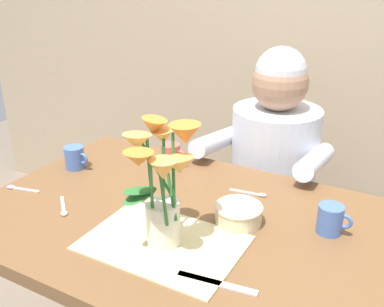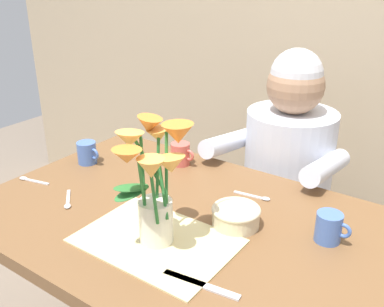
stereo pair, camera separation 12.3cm
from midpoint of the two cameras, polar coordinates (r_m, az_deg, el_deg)
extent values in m
cube|color=tan|center=(2.05, 12.31, 18.52)|extent=(4.00, 0.10, 2.50)
cube|color=brown|center=(1.29, -4.17, -8.97)|extent=(1.20, 0.80, 0.04)
cylinder|color=brown|center=(1.99, -11.75, -9.16)|extent=(0.06, 0.06, 0.70)
cylinder|color=#4C4C56|center=(2.02, 7.76, -13.59)|extent=(0.30, 0.30, 0.40)
cylinder|color=silver|center=(1.79, 8.54, -1.97)|extent=(0.34, 0.34, 0.50)
sphere|color=#A37A5B|center=(1.67, 9.26, 8.96)|extent=(0.21, 0.21, 0.21)
sphere|color=silver|center=(1.66, 9.35, 10.30)|extent=(0.19, 0.19, 0.19)
cylinder|color=silver|center=(1.69, 1.05, 1.55)|extent=(0.07, 0.33, 0.12)
cylinder|color=silver|center=(1.56, 13.48, -1.01)|extent=(0.07, 0.33, 0.12)
cube|color=beige|center=(1.17, -6.80, -11.49)|extent=(0.40, 0.28, 0.00)
cylinder|color=silver|center=(1.14, -6.91, -9.10)|extent=(0.09, 0.09, 0.12)
cylinder|color=#2D7533|center=(1.08, -6.03, -4.99)|extent=(0.05, 0.03, 0.14)
cone|color=#EFA84C|center=(1.03, -5.02, -1.65)|extent=(0.10, 0.09, 0.05)
sphere|color=#E5D14C|center=(1.03, -5.03, -1.40)|extent=(0.02, 0.02, 0.02)
cylinder|color=#2D7533|center=(1.08, -5.67, -3.02)|extent=(0.03, 0.05, 0.21)
cone|color=orange|center=(1.04, -4.28, 2.45)|extent=(0.09, 0.09, 0.05)
sphere|color=#E5D14C|center=(1.03, -4.29, 2.70)|extent=(0.02, 0.02, 0.02)
cylinder|color=#2D7533|center=(1.10, -6.91, -3.05)|extent=(0.02, 0.04, 0.19)
cone|color=#EFA84C|center=(1.09, -6.86, 2.11)|extent=(0.08, 0.08, 0.04)
sphere|color=#E5D14C|center=(1.09, -6.87, 2.35)|extent=(0.02, 0.02, 0.02)
cylinder|color=#2D7533|center=(1.10, -7.60, -2.45)|extent=(0.07, 0.08, 0.20)
cone|color=orange|center=(1.08, -8.25, 3.39)|extent=(0.09, 0.09, 0.05)
sphere|color=#E5D14C|center=(1.08, -8.27, 3.64)|extent=(0.02, 0.02, 0.02)
cylinder|color=#2D7533|center=(1.07, -8.68, -3.52)|extent=(0.04, 0.04, 0.20)
cone|color=#EFA84C|center=(1.03, -10.54, 1.43)|extent=(0.08, 0.08, 0.04)
sphere|color=#E5D14C|center=(1.03, -10.56, 1.69)|extent=(0.02, 0.02, 0.02)
cylinder|color=#2D7533|center=(1.04, -8.64, -4.70)|extent=(0.05, 0.07, 0.18)
cone|color=orange|center=(0.97, -10.57, -0.79)|extent=(0.08, 0.08, 0.04)
sphere|color=#E5D14C|center=(0.97, -10.59, -0.52)|extent=(0.02, 0.02, 0.02)
cylinder|color=#2D7533|center=(1.05, -7.15, -5.35)|extent=(0.03, 0.01, 0.17)
cone|color=#EFA84C|center=(0.97, -7.37, -2.21)|extent=(0.08, 0.08, 0.05)
sphere|color=#E5D14C|center=(0.97, -7.38, -1.94)|extent=(0.02, 0.02, 0.02)
ellipsoid|color=#2D7533|center=(1.06, -9.99, -5.50)|extent=(0.07, 0.10, 0.03)
ellipsoid|color=#2D7533|center=(1.06, -10.08, -4.83)|extent=(0.08, 0.10, 0.02)
cylinder|color=beige|center=(1.23, 3.19, -8.01)|extent=(0.13, 0.13, 0.05)
torus|color=beige|center=(1.22, 3.21, -7.01)|extent=(0.14, 0.14, 0.01)
cube|color=silver|center=(1.04, -0.30, -16.56)|extent=(0.19, 0.04, 0.00)
cylinder|color=#476BB7|center=(1.62, -17.07, -0.55)|extent=(0.07, 0.07, 0.08)
torus|color=#476BB7|center=(1.59, -16.12, -0.69)|extent=(0.04, 0.01, 0.04)
cylinder|color=#476BB7|center=(1.22, 14.69, -8.30)|extent=(0.07, 0.07, 0.08)
torus|color=#476BB7|center=(1.22, 16.45, -8.53)|extent=(0.04, 0.01, 0.04)
cylinder|color=#CC564C|center=(1.57, -5.01, -0.19)|extent=(0.07, 0.07, 0.08)
torus|color=#CC564C|center=(1.55, -3.85, -0.33)|extent=(0.04, 0.01, 0.04)
cube|color=silver|center=(1.40, 4.39, -5.09)|extent=(0.10, 0.02, 0.00)
ellipsoid|color=silver|center=(1.39, 6.57, -5.40)|extent=(0.03, 0.02, 0.01)
cube|color=silver|center=(1.53, -22.91, -4.40)|extent=(0.10, 0.03, 0.00)
ellipsoid|color=silver|center=(1.56, -24.51, -4.01)|extent=(0.03, 0.03, 0.01)
cube|color=silver|center=(1.40, -18.81, -6.35)|extent=(0.08, 0.07, 0.00)
ellipsoid|color=silver|center=(1.35, -18.77, -7.39)|extent=(0.03, 0.03, 0.01)
camera|label=1|loc=(0.06, -92.86, -1.24)|focal=41.23mm
camera|label=2|loc=(0.06, 87.14, 1.24)|focal=41.23mm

